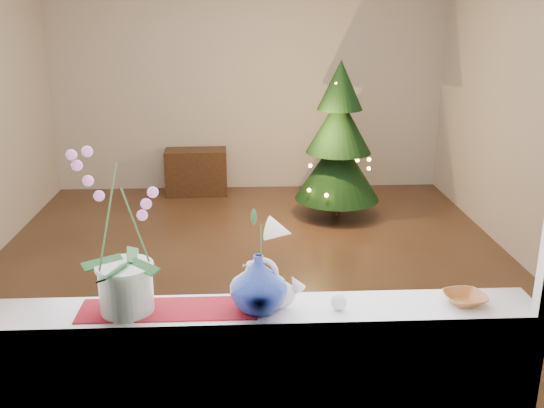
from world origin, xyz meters
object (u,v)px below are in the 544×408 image
(orchid_pot, at_px, (122,233))
(paperweight, at_px, (339,302))
(swan, at_px, (274,284))
(amber_dish, at_px, (465,299))
(xmas_tree, at_px, (339,140))
(blue_vase, at_px, (258,279))
(side_table, at_px, (196,172))

(orchid_pot, xyz_separation_m, paperweight, (0.83, -0.02, -0.30))
(paperweight, bearing_deg, swan, 172.66)
(orchid_pot, xyz_separation_m, amber_dish, (1.35, 0.00, -0.31))
(xmas_tree, bearing_deg, paperweight, -98.89)
(blue_vase, height_order, paperweight, blue_vase)
(xmas_tree, bearing_deg, blue_vase, -103.49)
(swan, xyz_separation_m, amber_dish, (0.77, -0.01, -0.08))
(swan, xyz_separation_m, paperweight, (0.25, -0.03, -0.07))
(side_table, bearing_deg, swan, -84.00)
(swan, relative_size, xmas_tree, 0.15)
(orchid_pot, bearing_deg, xmas_tree, 69.36)
(swan, bearing_deg, xmas_tree, 69.31)
(amber_dish, height_order, xmas_tree, xmas_tree)
(orchid_pot, relative_size, blue_vase, 2.45)
(paperweight, height_order, side_table, paperweight)
(orchid_pot, relative_size, amber_dish, 4.71)
(orchid_pot, xyz_separation_m, swan, (0.58, 0.01, -0.23))
(blue_vase, xyz_separation_m, amber_dish, (0.83, 0.02, -0.12))
(swan, bearing_deg, paperweight, -15.36)
(orchid_pot, relative_size, xmas_tree, 0.41)
(swan, bearing_deg, blue_vase, -168.79)
(orchid_pot, bearing_deg, side_table, 90.95)
(paperweight, height_order, amber_dish, paperweight)
(paperweight, bearing_deg, xmas_tree, 81.11)
(paperweight, bearing_deg, amber_dish, 2.93)
(orchid_pot, relative_size, side_table, 0.95)
(swan, bearing_deg, orchid_pot, 172.83)
(orchid_pot, height_order, paperweight, orchid_pot)
(swan, distance_m, blue_vase, 0.07)
(orchid_pot, relative_size, swan, 2.78)
(blue_vase, bearing_deg, paperweight, -1.96)
(swan, xyz_separation_m, side_table, (-0.65, 4.62, -0.76))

